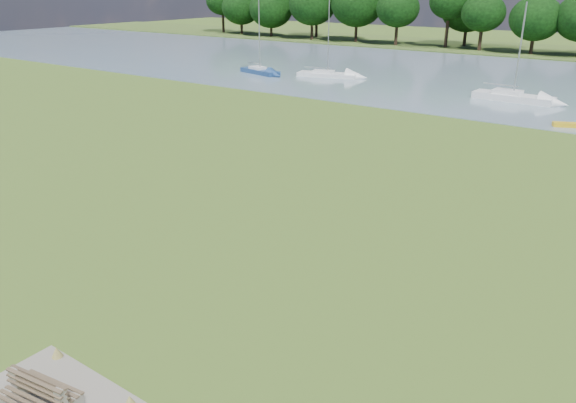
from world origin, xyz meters
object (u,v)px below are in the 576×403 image
Objects in this scene: bench_pair at (39,396)px; sailboat_2 at (512,95)px; sailboat_1 at (327,73)px; sailboat_0 at (260,69)px; kayak at (575,125)px.

sailboat_2 is (-1.50, 45.20, 0.07)m from bench_pair.
sailboat_2 reaches higher than bench_pair.
sailboat_1 reaches higher than bench_pair.
sailboat_0 is 1.04× the size of sailboat_2.
sailboat_1 is (-21.49, 47.19, -0.06)m from bench_pair.
kayak is at bearing -33.52° from sailboat_1.
sailboat_1 is (7.26, 2.53, -0.08)m from sailboat_0.
kayak is at bearing 74.92° from bench_pair.
sailboat_2 reaches higher than kayak.
sailboat_2 is (-6.28, 7.20, 0.37)m from kayak.
sailboat_2 is at bearing 106.73° from kayak.
sailboat_0 reaches higher than sailboat_2.
sailboat_0 is 7.69m from sailboat_1.
bench_pair is 0.24× the size of sailboat_2.
bench_pair reaches higher than kayak.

